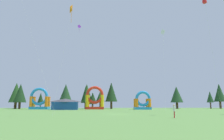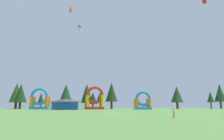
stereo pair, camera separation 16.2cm
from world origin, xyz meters
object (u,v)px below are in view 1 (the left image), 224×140
kite_white_diamond (163,33)px  inflatable_orange_dome (143,103)px  kite_orange_diamond (72,10)px  kite_red_box (205,0)px  person_left_edge (174,110)px  kite_purple_diamond (79,28)px  inflatable_red_slide (40,101)px  festival_tent (65,104)px  inflatable_blue_arch (95,100)px

kite_white_diamond → inflatable_orange_dome: bearing=92.9°
kite_orange_diamond → kite_white_diamond: bearing=35.2°
kite_red_box → person_left_edge: kite_red_box is taller
kite_purple_diamond → inflatable_orange_dome: (20.47, 6.77, -22.71)m
inflatable_red_slide → festival_tent: inflatable_red_slide is taller
kite_orange_diamond → inflatable_blue_arch: bearing=85.8°
kite_red_box → inflatable_red_slide: bearing=135.9°
inflatable_orange_dome → festival_tent: (-24.87, -1.31, -0.44)m
kite_purple_diamond → person_left_edge: bearing=-64.2°
kite_purple_diamond → kite_white_diamond: bearing=-34.5°
kite_white_diamond → inflatable_red_slide: bearing=144.2°
kite_white_diamond → kite_orange_diamond: (-19.62, -13.82, -1.29)m
kite_red_box → kite_white_diamond: bearing=107.1°
inflatable_blue_arch → kite_orange_diamond: bearing=-94.2°
person_left_edge → inflatable_blue_arch: inflatable_blue_arch is taller
kite_red_box → inflatable_blue_arch: 46.08m
kite_white_diamond → inflatable_red_slide: size_ratio=2.64×
kite_orange_diamond → inflatable_blue_arch: size_ratio=2.30×
person_left_edge → inflatable_orange_dome: 41.12m
person_left_edge → festival_tent: (-20.87, 39.60, 0.67)m
kite_white_diamond → kite_orange_diamond: kite_white_diamond is taller
kite_purple_diamond → person_left_edge: (16.47, -34.14, -23.82)m
kite_white_diamond → kite_orange_diamond: 24.03m
inflatable_blue_arch → inflatable_orange_dome: (15.71, -3.31, -0.83)m
inflatable_red_slide → inflatable_orange_dome: bearing=-6.8°
kite_red_box → inflatable_blue_arch: (-20.65, 37.41, -17.25)m
kite_purple_diamond → inflatable_blue_arch: kite_purple_diamond is taller
person_left_edge → inflatable_red_slide: size_ratio=0.25×
person_left_edge → inflatable_orange_dome: size_ratio=0.30×
person_left_edge → festival_tent: bearing=-130.0°
inflatable_orange_dome → festival_tent: bearing=-177.0°
festival_tent → person_left_edge: bearing=-62.2°
inflatable_red_slide → festival_tent: bearing=-29.5°
kite_purple_diamond → inflatable_red_slide: size_ratio=3.54×
kite_red_box → inflatable_red_slide: (-39.35, 38.18, -17.56)m
kite_red_box → inflatable_red_slide: 57.58m
kite_purple_diamond → inflatable_blue_arch: size_ratio=3.31×
kite_red_box → kite_purple_diamond: kite_purple_diamond is taller
kite_orange_diamond → inflatable_red_slide: size_ratio=2.46×
inflatable_orange_dome → festival_tent: 24.91m
person_left_edge → inflatable_red_slide: inflatable_red_slide is taller
kite_white_diamond → person_left_edge: bearing=-104.7°
kite_white_diamond → inflatable_orange_dome: kite_white_diamond is taller
kite_white_diamond → kite_purple_diamond: 26.91m
kite_orange_diamond → festival_tent: 37.94m
kite_purple_diamond → person_left_edge: 44.77m
festival_tent → inflatable_blue_arch: bearing=26.8°
person_left_edge → kite_purple_diamond: bearing=-132.0°
person_left_edge → inflatable_orange_dome: (4.00, 40.91, 1.11)m
kite_purple_diamond → festival_tent: size_ratio=3.31×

